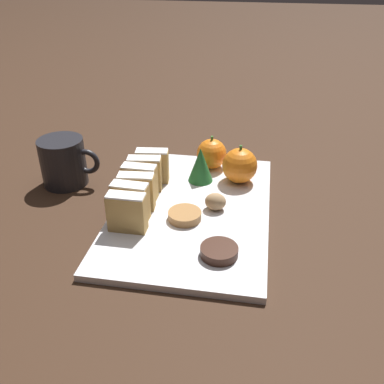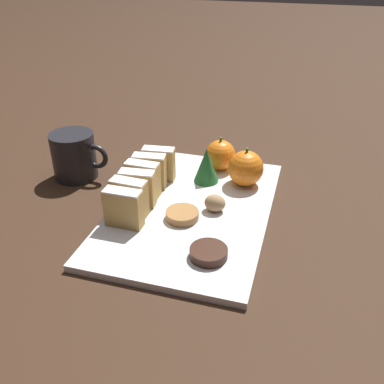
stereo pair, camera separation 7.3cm
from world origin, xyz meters
name	(u,v)px [view 1 (the left image)]	position (x,y,z in m)	size (l,w,h in m)	color
ground_plane	(192,213)	(0.00, 0.00, 0.00)	(6.00, 6.00, 0.00)	#382316
serving_platter	(192,210)	(0.00, 0.00, 0.01)	(0.27, 0.40, 0.01)	white
stollen_slice_front	(127,212)	(-0.09, -0.08, 0.04)	(0.06, 0.02, 0.06)	tan
stollen_slice_second	(130,201)	(-0.09, -0.05, 0.04)	(0.06, 0.03, 0.06)	tan
stollen_slice_third	(137,191)	(-0.09, -0.02, 0.04)	(0.06, 0.03, 0.06)	tan
stollen_slice_fourth	(140,182)	(-0.10, 0.01, 0.04)	(0.06, 0.03, 0.06)	tan
stollen_slice_fifth	(145,174)	(-0.10, 0.05, 0.04)	(0.06, 0.03, 0.06)	tan
stollen_slice_sixth	(152,166)	(-0.09, 0.08, 0.04)	(0.06, 0.03, 0.06)	tan
orange_near	(212,154)	(0.01, 0.16, 0.04)	(0.06, 0.06, 0.07)	orange
orange_far	(240,166)	(0.07, 0.11, 0.05)	(0.07, 0.07, 0.07)	orange
walnut	(215,202)	(0.04, 0.00, 0.03)	(0.04, 0.03, 0.03)	tan
chocolate_cookie	(219,251)	(0.06, -0.12, 0.02)	(0.06, 0.06, 0.01)	#381E14
gingerbread_cookie	(185,215)	(-0.01, -0.04, 0.02)	(0.06, 0.06, 0.01)	#A3703D
evergreen_sprig	(200,165)	(0.00, 0.10, 0.05)	(0.05, 0.05, 0.07)	#23662D
coffee_mug	(64,162)	(-0.26, 0.06, 0.05)	(0.12, 0.09, 0.09)	#232328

